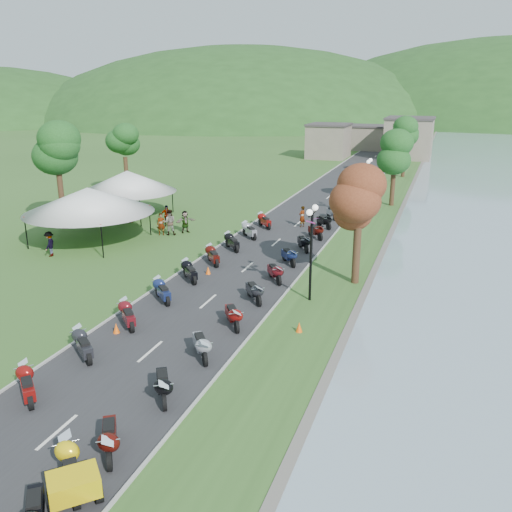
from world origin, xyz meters
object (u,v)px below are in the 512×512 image
(yellow_trike, at_px, (71,471))
(vendor_tent_main, at_px, (90,215))
(pedestrian_b, at_px, (170,235))
(pedestrian_a, at_px, (162,235))
(pedestrian_c, at_px, (51,256))

(yellow_trike, height_order, vendor_tent_main, vendor_tent_main)
(yellow_trike, height_order, pedestrian_b, yellow_trike)
(pedestrian_a, bearing_deg, yellow_trike, -92.97)
(yellow_trike, xyz_separation_m, pedestrian_b, (-10.46, 25.38, -0.59))
(yellow_trike, bearing_deg, pedestrian_b, -22.44)
(pedestrian_b, bearing_deg, vendor_tent_main, 15.59)
(pedestrian_a, bearing_deg, pedestrian_b, -1.09)
(yellow_trike, relative_size, vendor_tent_main, 0.41)
(vendor_tent_main, relative_size, pedestrian_a, 3.64)
(vendor_tent_main, xyz_separation_m, pedestrian_b, (4.45, 3.62, -2.00))
(pedestrian_b, height_order, pedestrian_c, pedestrian_b)
(pedestrian_a, height_order, pedestrian_b, pedestrian_b)
(vendor_tent_main, height_order, pedestrian_b, vendor_tent_main)
(yellow_trike, xyz_separation_m, vendor_tent_main, (-14.91, 21.77, 1.41))
(pedestrian_b, relative_size, pedestrian_c, 1.17)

